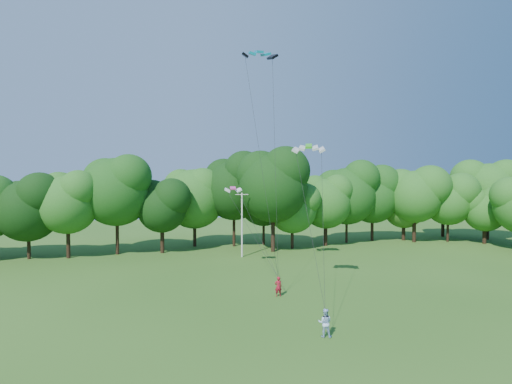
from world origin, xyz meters
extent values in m
plane|color=#295617|center=(0.00, 0.00, 0.00)|extent=(160.00, 160.00, 0.00)
cylinder|color=silver|center=(3.18, 29.38, 4.07)|extent=(0.20, 0.20, 8.13)
cube|color=silver|center=(3.18, 29.38, 7.93)|extent=(1.60, 0.43, 0.08)
imported|color=maroon|center=(2.90, 12.20, 0.84)|extent=(0.62, 0.42, 1.68)
imported|color=#B4D3FA|center=(3.33, 3.27, 0.90)|extent=(1.08, 0.97, 1.80)
cube|color=#0587A7|center=(2.15, 16.06, 21.56)|extent=(3.24, 1.56, 0.59)
cube|color=green|center=(5.48, 11.97, 12.69)|extent=(2.92, 2.15, 0.52)
cube|color=#E8409B|center=(0.72, 21.80, 8.94)|extent=(1.84, 0.97, 0.34)
cylinder|color=black|center=(7.99, 32.02, 2.56)|extent=(0.49, 0.49, 5.12)
ellipsoid|color=black|center=(7.99, 32.02, 9.31)|extent=(10.24, 10.24, 11.18)
cylinder|color=black|center=(31.11, 36.80, 1.71)|extent=(0.41, 0.41, 3.43)
ellipsoid|color=#295319|center=(31.11, 36.80, 6.23)|extent=(6.86, 6.86, 7.48)
camera|label=1|loc=(-6.57, -19.85, 10.01)|focal=28.00mm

